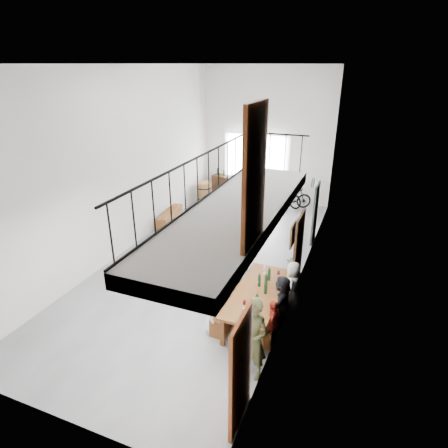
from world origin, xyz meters
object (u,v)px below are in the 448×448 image
at_px(oak_barrel, 204,193).
at_px(bench_inner, 233,307).
at_px(side_bench, 170,217).
at_px(host_standing, 254,339).
at_px(tasting_table, 258,295).
at_px(serving_counter, 232,187).
at_px(bicycle_near, 284,194).

bearing_deg(oak_barrel, bench_inner, -60.73).
bearing_deg(side_bench, host_standing, -49.36).
bearing_deg(tasting_table, host_standing, -75.49).
distance_m(bench_inner, host_standing, 1.98).
height_order(oak_barrel, serving_counter, serving_counter).
bearing_deg(bench_inner, side_bench, 136.94).
bearing_deg(oak_barrel, serving_counter, 49.70).
height_order(tasting_table, oak_barrel, oak_barrel).
bearing_deg(host_standing, bench_inner, 139.32).
relative_size(bench_inner, oak_barrel, 2.09).
bearing_deg(tasting_table, serving_counter, 115.03).
relative_size(oak_barrel, host_standing, 0.54).
bearing_deg(bench_inner, host_standing, -54.81).
height_order(bench_inner, bicycle_near, bicycle_near).
relative_size(tasting_table, bicycle_near, 1.33).
height_order(side_bench, serving_counter, serving_counter).
height_order(side_bench, host_standing, host_standing).
xyz_separation_m(tasting_table, serving_counter, (-3.59, 7.92, -0.23)).
relative_size(side_bench, host_standing, 1.02).
relative_size(bench_inner, host_standing, 1.12).
xyz_separation_m(side_bench, serving_counter, (1.11, 3.58, 0.24)).
bearing_deg(bench_inner, bicycle_near, 98.19).
relative_size(tasting_table, host_standing, 1.47).
xyz_separation_m(tasting_table, oak_barrel, (-4.46, 6.89, -0.26)).
bearing_deg(host_standing, side_bench, 148.26).
distance_m(host_standing, bicycle_near, 9.59).
relative_size(bench_inner, serving_counter, 1.04).
height_order(serving_counter, host_standing, host_standing).
distance_m(side_bench, oak_barrel, 2.58).
bearing_deg(tasting_table, oak_barrel, 123.55).
relative_size(tasting_table, side_bench, 1.45).
distance_m(side_bench, serving_counter, 3.76).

